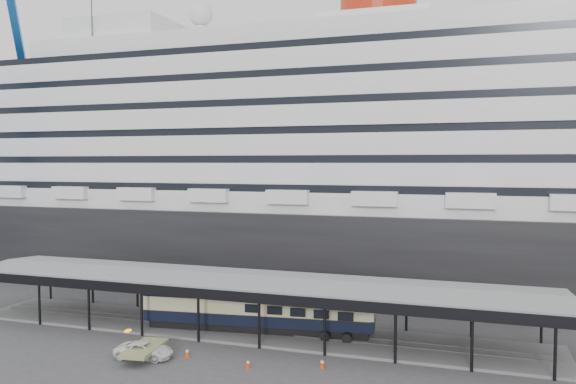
{
  "coord_description": "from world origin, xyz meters",
  "views": [
    {
      "loc": [
        19.8,
        -43.39,
        15.94
      ],
      "look_at": [
        3.19,
        8.0,
        13.11
      ],
      "focal_mm": 35.0,
      "sensor_mm": 36.0,
      "label": 1
    }
  ],
  "objects": [
    {
      "name": "traffic_cone_mid",
      "position": [
        3.72,
        -3.71,
        0.39
      ],
      "size": [
        0.44,
        0.44,
        0.79
      ],
      "rotation": [
        0.0,
        0.0,
        -0.1
      ],
      "color": "red",
      "rests_on": "ground"
    },
    {
      "name": "port_truck",
      "position": [
        -5.17,
        -4.25,
        0.66
      ],
      "size": [
        4.94,
        2.73,
        1.31
      ],
      "primitive_type": "imported",
      "rotation": [
        0.0,
        0.0,
        1.69
      ],
      "color": "white",
      "rests_on": "ground"
    },
    {
      "name": "ground",
      "position": [
        0.0,
        0.0,
        0.0
      ],
      "size": [
        200.0,
        200.0,
        0.0
      ],
      "primitive_type": "plane",
      "color": "#3B3B3E",
      "rests_on": "ground"
    },
    {
      "name": "pullman_carriage",
      "position": [
        1.17,
        5.0,
        2.59
      ],
      "size": [
        21.87,
        5.22,
        21.3
      ],
      "rotation": [
        0.0,
        0.0,
        0.11
      ],
      "color": "black",
      "rests_on": "ground"
    },
    {
      "name": "cruise_ship",
      "position": [
        0.05,
        32.0,
        18.35
      ],
      "size": [
        130.0,
        30.0,
        43.9
      ],
      "color": "black",
      "rests_on": "ground"
    },
    {
      "name": "traffic_cone_left",
      "position": [
        -1.98,
        -2.92,
        0.41
      ],
      "size": [
        0.52,
        0.52,
        0.82
      ],
      "rotation": [
        0.0,
        0.0,
        0.27
      ],
      "color": "red",
      "rests_on": "ground"
    },
    {
      "name": "platform_canopy",
      "position": [
        0.0,
        5.0,
        2.36
      ],
      "size": [
        56.0,
        9.18,
        5.3
      ],
      "color": "slate",
      "rests_on": "ground"
    },
    {
      "name": "traffic_cone_right",
      "position": [
        9.2,
        -1.95,
        0.41
      ],
      "size": [
        0.51,
        0.51,
        0.83
      ],
      "rotation": [
        0.0,
        0.0,
        -0.23
      ],
      "color": "red",
      "rests_on": "ground"
    }
  ]
}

